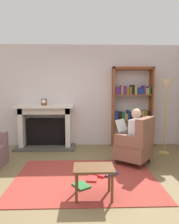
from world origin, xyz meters
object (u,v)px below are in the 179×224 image
object	(u,v)px
side_table	(94,172)
bookshelf	(132,110)
mantel_clock	(44,102)
fireplace	(46,125)
floor_lamp	(166,91)
armchair_reading	(136,144)
seated_reader	(131,134)

from	to	relation	value
side_table	bookshelf	bearing A→B (deg)	66.60
mantel_clock	fireplace	bearing A→B (deg)	86.21
side_table	floor_lamp	bearing A→B (deg)	47.74
bookshelf	side_table	world-z (taller)	bookshelf
fireplace	side_table	bearing A→B (deg)	-66.70
fireplace	armchair_reading	size ratio (longest dim) A/B	1.56
fireplace	mantel_clock	bearing A→B (deg)	-93.79
seated_reader	bookshelf	bearing A→B (deg)	-155.43
armchair_reading	floor_lamp	bearing A→B (deg)	166.54
armchair_reading	fireplace	bearing A→B (deg)	-85.07
side_table	armchair_reading	bearing A→B (deg)	53.96
bookshelf	armchair_reading	distance (m)	1.50
mantel_clock	armchair_reading	distance (m)	2.53
fireplace	floor_lamp	world-z (taller)	floor_lamp
mantel_clock	bookshelf	world-z (taller)	bookshelf
armchair_reading	seated_reader	size ratio (longest dim) A/B	0.85
fireplace	floor_lamp	size ratio (longest dim) A/B	0.86
fireplace	bookshelf	bearing A→B (deg)	0.86
fireplace	bookshelf	size ratio (longest dim) A/B	0.72
floor_lamp	side_table	bearing A→B (deg)	-132.26
floor_lamp	bookshelf	bearing A→B (deg)	132.24
mantel_clock	side_table	bearing A→B (deg)	-65.74
mantel_clock	bookshelf	bearing A→B (deg)	3.40
seated_reader	floor_lamp	size ratio (longest dim) A/B	0.65
side_table	fireplace	bearing A→B (deg)	113.30
fireplace	side_table	distance (m)	2.86
armchair_reading	side_table	size ratio (longest dim) A/B	1.73
side_table	mantel_clock	bearing A→B (deg)	114.26
side_table	seated_reader	bearing A→B (deg)	58.18
armchair_reading	floor_lamp	size ratio (longest dim) A/B	0.56
mantel_clock	side_table	world-z (taller)	mantel_clock
bookshelf	floor_lamp	bearing A→B (deg)	-47.76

